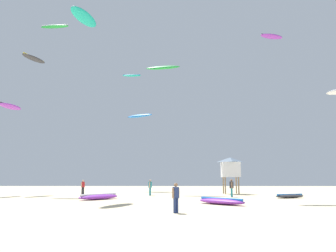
{
  "coord_description": "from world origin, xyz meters",
  "views": [
    {
      "loc": [
        0.39,
        -14.98,
        1.87
      ],
      "look_at": [
        0.0,
        17.04,
        6.65
      ],
      "focal_mm": 36.82,
      "sensor_mm": 36.0,
      "label": 1
    }
  ],
  "objects_px": {
    "person_left": "(83,186)",
    "kite_grounded_mid": "(99,197)",
    "lifeguard_tower": "(230,167)",
    "kite_aloft_4": "(84,17)",
    "kite_aloft_1": "(132,76)",
    "kite_aloft_8": "(163,68)",
    "kite_aloft_0": "(140,116)",
    "kite_aloft_5": "(272,36)",
    "kite_aloft_3": "(10,106)",
    "person_foreground": "(176,195)",
    "person_midground": "(150,186)",
    "person_right": "(232,187)",
    "kite_grounded_near": "(221,201)",
    "kite_aloft_9": "(55,27)",
    "kite_aloft_7": "(34,59)",
    "kite_grounded_far": "(290,196)"
  },
  "relations": [
    {
      "from": "person_right",
      "to": "kite_aloft_9",
      "type": "xyz_separation_m",
      "value": [
        -20.56,
        7.85,
        19.84
      ]
    },
    {
      "from": "kite_aloft_1",
      "to": "kite_aloft_8",
      "type": "distance_m",
      "value": 12.73
    },
    {
      "from": "kite_aloft_8",
      "to": "person_foreground",
      "type": "bearing_deg",
      "value": -86.73
    },
    {
      "from": "person_right",
      "to": "kite_aloft_1",
      "type": "height_order",
      "value": "kite_aloft_1"
    },
    {
      "from": "person_left",
      "to": "kite_aloft_0",
      "type": "relative_size",
      "value": 0.37
    },
    {
      "from": "kite_aloft_5",
      "to": "person_midground",
      "type": "bearing_deg",
      "value": -151.78
    },
    {
      "from": "kite_aloft_8",
      "to": "kite_aloft_9",
      "type": "bearing_deg",
      "value": -173.46
    },
    {
      "from": "person_left",
      "to": "kite_aloft_3",
      "type": "xyz_separation_m",
      "value": [
        -8.44,
        -0.67,
        8.92
      ]
    },
    {
      "from": "person_left",
      "to": "kite_grounded_mid",
      "type": "distance_m",
      "value": 9.92
    },
    {
      "from": "kite_aloft_4",
      "to": "kite_aloft_7",
      "type": "relative_size",
      "value": 1.13
    },
    {
      "from": "person_foreground",
      "to": "kite_aloft_9",
      "type": "bearing_deg",
      "value": 167.75
    },
    {
      "from": "person_midground",
      "to": "lifeguard_tower",
      "type": "xyz_separation_m",
      "value": [
        9.01,
        3.71,
        2.1
      ]
    },
    {
      "from": "kite_aloft_3",
      "to": "kite_aloft_5",
      "type": "relative_size",
      "value": 1.03
    },
    {
      "from": "person_foreground",
      "to": "kite_aloft_0",
      "type": "xyz_separation_m",
      "value": [
        -4.91,
        30.23,
        9.74
      ]
    },
    {
      "from": "kite_aloft_0",
      "to": "kite_aloft_3",
      "type": "distance_m",
      "value": 17.42
    },
    {
      "from": "kite_grounded_mid",
      "to": "person_right",
      "type": "bearing_deg",
      "value": 17.23
    },
    {
      "from": "person_foreground",
      "to": "kite_aloft_4",
      "type": "relative_size",
      "value": 0.35
    },
    {
      "from": "kite_aloft_4",
      "to": "kite_aloft_9",
      "type": "relative_size",
      "value": 1.21
    },
    {
      "from": "kite_aloft_0",
      "to": "kite_aloft_5",
      "type": "relative_size",
      "value": 1.22
    },
    {
      "from": "kite_aloft_1",
      "to": "kite_aloft_9",
      "type": "xyz_separation_m",
      "value": [
        -8.35,
        -12.86,
        2.59
      ]
    },
    {
      "from": "kite_grounded_mid",
      "to": "kite_aloft_7",
      "type": "distance_m",
      "value": 24.4
    },
    {
      "from": "person_foreground",
      "to": "kite_grounded_far",
      "type": "xyz_separation_m",
      "value": [
        10.48,
        13.3,
        -0.74
      ]
    },
    {
      "from": "kite_aloft_3",
      "to": "kite_aloft_4",
      "type": "height_order",
      "value": "kite_aloft_4"
    },
    {
      "from": "kite_grounded_near",
      "to": "kite_aloft_1",
      "type": "height_order",
      "value": "kite_aloft_1"
    },
    {
      "from": "person_right",
      "to": "kite_aloft_8",
      "type": "bearing_deg",
      "value": -51.94
    },
    {
      "from": "person_left",
      "to": "lifeguard_tower",
      "type": "relative_size",
      "value": 0.38
    },
    {
      "from": "person_midground",
      "to": "kite_aloft_9",
      "type": "height_order",
      "value": "kite_aloft_9"
    },
    {
      "from": "lifeguard_tower",
      "to": "kite_aloft_1",
      "type": "bearing_deg",
      "value": 133.29
    },
    {
      "from": "person_foreground",
      "to": "kite_aloft_3",
      "type": "relative_size",
      "value": 0.43
    },
    {
      "from": "kite_grounded_near",
      "to": "lifeguard_tower",
      "type": "relative_size",
      "value": 0.88
    },
    {
      "from": "person_midground",
      "to": "kite_aloft_3",
      "type": "distance_m",
      "value": 18.49
    },
    {
      "from": "person_foreground",
      "to": "person_midground",
      "type": "distance_m",
      "value": 17.78
    },
    {
      "from": "person_foreground",
      "to": "kite_aloft_1",
      "type": "xyz_separation_m",
      "value": [
        -6.75,
        35.4,
        17.33
      ]
    },
    {
      "from": "person_foreground",
      "to": "kite_aloft_7",
      "type": "xyz_separation_m",
      "value": [
        -18.18,
        24.09,
        16.23
      ]
    },
    {
      "from": "kite_aloft_8",
      "to": "kite_aloft_5",
      "type": "bearing_deg",
      "value": 7.82
    },
    {
      "from": "person_midground",
      "to": "person_right",
      "type": "xyz_separation_m",
      "value": [
        7.96,
        -2.92,
        0.05
      ]
    },
    {
      "from": "lifeguard_tower",
      "to": "kite_aloft_1",
      "type": "xyz_separation_m",
      "value": [
        -13.27,
        14.08,
        15.19
      ]
    },
    {
      "from": "kite_aloft_0",
      "to": "kite_aloft_4",
      "type": "xyz_separation_m",
      "value": [
        -4.01,
        -16.84,
        6.92
      ]
    },
    {
      "from": "kite_aloft_7",
      "to": "kite_grounded_far",
      "type": "bearing_deg",
      "value": -20.63
    },
    {
      "from": "kite_aloft_8",
      "to": "kite_grounded_near",
      "type": "bearing_deg",
      "value": -75.95
    },
    {
      "from": "lifeguard_tower",
      "to": "kite_aloft_4",
      "type": "relative_size",
      "value": 0.91
    },
    {
      "from": "kite_grounded_near",
      "to": "kite_aloft_8",
      "type": "relative_size",
      "value": 0.79
    },
    {
      "from": "person_midground",
      "to": "kite_grounded_near",
      "type": "relative_size",
      "value": 0.45
    },
    {
      "from": "person_foreground",
      "to": "kite_grounded_mid",
      "type": "relative_size",
      "value": 0.39
    },
    {
      "from": "kite_grounded_mid",
      "to": "lifeguard_tower",
      "type": "bearing_deg",
      "value": 38.56
    },
    {
      "from": "person_left",
      "to": "kite_aloft_4",
      "type": "relative_size",
      "value": 0.35
    },
    {
      "from": "kite_aloft_5",
      "to": "kite_aloft_9",
      "type": "distance_m",
      "value": 28.74
    },
    {
      "from": "kite_grounded_far",
      "to": "person_left",
      "type": "bearing_deg",
      "value": 161.6
    },
    {
      "from": "person_right",
      "to": "kite_aloft_1",
      "type": "relative_size",
      "value": 0.56
    },
    {
      "from": "kite_grounded_near",
      "to": "kite_aloft_0",
      "type": "distance_m",
      "value": 27.81
    }
  ]
}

